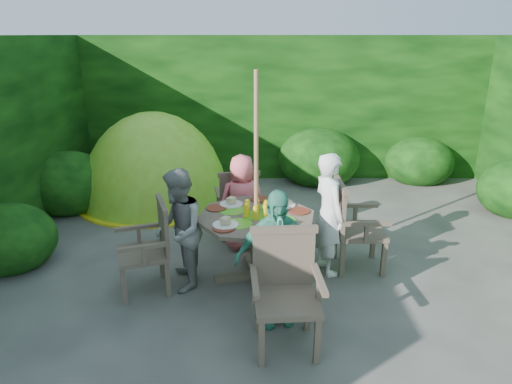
{
  "coord_description": "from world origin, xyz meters",
  "views": [
    {
      "loc": [
        -0.55,
        -4.51,
        2.51
      ],
      "look_at": [
        -0.53,
        0.28,
        0.85
      ],
      "focal_mm": 32.0,
      "sensor_mm": 36.0,
      "label": 1
    }
  ],
  "objects_px": {
    "dome_tent": "(157,199)",
    "child_back": "(242,202)",
    "garden_chair_left": "(150,246)",
    "child_right": "(329,214)",
    "patio_table": "(257,225)",
    "garden_chair_right": "(353,225)",
    "child_front": "(275,258)",
    "garden_chair_front": "(285,288)",
    "parasol_pole": "(256,182)",
    "garden_chair_back": "(238,202)",
    "child_left": "(179,230)"
  },
  "relations": [
    {
      "from": "patio_table",
      "to": "garden_chair_left",
      "type": "xyz_separation_m",
      "value": [
        -1.08,
        -0.22,
        -0.13
      ]
    },
    {
      "from": "parasol_pole",
      "to": "child_front",
      "type": "bearing_deg",
      "value": -78.07
    },
    {
      "from": "child_left",
      "to": "child_front",
      "type": "bearing_deg",
      "value": 47.76
    },
    {
      "from": "dome_tent",
      "to": "child_front",
      "type": "bearing_deg",
      "value": -65.46
    },
    {
      "from": "dome_tent",
      "to": "child_right",
      "type": "bearing_deg",
      "value": -48.16
    },
    {
      "from": "child_back",
      "to": "child_front",
      "type": "relative_size",
      "value": 0.92
    },
    {
      "from": "child_front",
      "to": "dome_tent",
      "type": "height_order",
      "value": "dome_tent"
    },
    {
      "from": "garden_chair_front",
      "to": "child_right",
      "type": "bearing_deg",
      "value": 62.79
    },
    {
      "from": "child_left",
      "to": "dome_tent",
      "type": "relative_size",
      "value": 0.45
    },
    {
      "from": "garden_chair_front",
      "to": "child_front",
      "type": "distance_m",
      "value": 0.32
    },
    {
      "from": "patio_table",
      "to": "child_left",
      "type": "relative_size",
      "value": 1.18
    },
    {
      "from": "patio_table",
      "to": "garden_chair_front",
      "type": "relative_size",
      "value": 1.56
    },
    {
      "from": "garden_chair_right",
      "to": "parasol_pole",
      "type": "bearing_deg",
      "value": 102.3
    },
    {
      "from": "garden_chair_right",
      "to": "dome_tent",
      "type": "height_order",
      "value": "dome_tent"
    },
    {
      "from": "garden_chair_right",
      "to": "garden_chair_back",
      "type": "height_order",
      "value": "garden_chair_right"
    },
    {
      "from": "child_left",
      "to": "patio_table",
      "type": "bearing_deg",
      "value": 92.83
    },
    {
      "from": "patio_table",
      "to": "dome_tent",
      "type": "relative_size",
      "value": 0.54
    },
    {
      "from": "parasol_pole",
      "to": "garden_chair_back",
      "type": "xyz_separation_m",
      "value": [
        -0.23,
        1.08,
        -0.63
      ]
    },
    {
      "from": "patio_table",
      "to": "garden_chair_right",
      "type": "bearing_deg",
      "value": 12.78
    },
    {
      "from": "garden_chair_front",
      "to": "dome_tent",
      "type": "relative_size",
      "value": 0.34
    },
    {
      "from": "garden_chair_back",
      "to": "child_front",
      "type": "relative_size",
      "value": 0.69
    },
    {
      "from": "parasol_pole",
      "to": "dome_tent",
      "type": "bearing_deg",
      "value": 122.42
    },
    {
      "from": "parasol_pole",
      "to": "child_back",
      "type": "relative_size",
      "value": 1.87
    },
    {
      "from": "child_right",
      "to": "garden_chair_back",
      "type": "bearing_deg",
      "value": 29.09
    },
    {
      "from": "child_right",
      "to": "child_left",
      "type": "height_order",
      "value": "child_right"
    },
    {
      "from": "garden_chair_back",
      "to": "parasol_pole",
      "type": "bearing_deg",
      "value": 91.94
    },
    {
      "from": "child_front",
      "to": "garden_chair_back",
      "type": "bearing_deg",
      "value": 89.09
    },
    {
      "from": "garden_chair_front",
      "to": "garden_chair_back",
      "type": "bearing_deg",
      "value": 98.88
    },
    {
      "from": "parasol_pole",
      "to": "child_left",
      "type": "bearing_deg",
      "value": -168.07
    },
    {
      "from": "garden_chair_left",
      "to": "child_back",
      "type": "bearing_deg",
      "value": 118.84
    },
    {
      "from": "child_left",
      "to": "dome_tent",
      "type": "xyz_separation_m",
      "value": [
        -0.81,
        2.67,
        -0.64
      ]
    },
    {
      "from": "parasol_pole",
      "to": "garden_chair_back",
      "type": "relative_size",
      "value": 2.48
    },
    {
      "from": "child_right",
      "to": "dome_tent",
      "type": "height_order",
      "value": "dome_tent"
    },
    {
      "from": "child_right",
      "to": "dome_tent",
      "type": "bearing_deg",
      "value": 26.48
    },
    {
      "from": "parasol_pole",
      "to": "dome_tent",
      "type": "xyz_separation_m",
      "value": [
        -1.59,
        2.51,
        -1.1
      ]
    },
    {
      "from": "garden_chair_right",
      "to": "dome_tent",
      "type": "bearing_deg",
      "value": 49.08
    },
    {
      "from": "patio_table",
      "to": "garden_chair_front",
      "type": "distance_m",
      "value": 1.1
    },
    {
      "from": "patio_table",
      "to": "garden_chair_front",
      "type": "height_order",
      "value": "garden_chair_front"
    },
    {
      "from": "child_right",
      "to": "dome_tent",
      "type": "distance_m",
      "value": 3.4
    },
    {
      "from": "garden_chair_back",
      "to": "child_left",
      "type": "relative_size",
      "value": 0.7
    },
    {
      "from": "dome_tent",
      "to": "garden_chair_front",
      "type": "bearing_deg",
      "value": -66.46
    },
    {
      "from": "garden_chair_right",
      "to": "garden_chair_back",
      "type": "bearing_deg",
      "value": 56.77
    },
    {
      "from": "dome_tent",
      "to": "child_back",
      "type": "bearing_deg",
      "value": -53.96
    },
    {
      "from": "garden_chair_left",
      "to": "child_front",
      "type": "distance_m",
      "value": 1.37
    },
    {
      "from": "garden_chair_front",
      "to": "child_left",
      "type": "distance_m",
      "value": 1.37
    },
    {
      "from": "garden_chair_right",
      "to": "child_right",
      "type": "xyz_separation_m",
      "value": [
        -0.29,
        -0.08,
        0.16
      ]
    },
    {
      "from": "patio_table",
      "to": "parasol_pole",
      "type": "distance_m",
      "value": 0.48
    },
    {
      "from": "garden_chair_left",
      "to": "patio_table",
      "type": "bearing_deg",
      "value": 82.68
    },
    {
      "from": "garden_chair_front",
      "to": "dome_tent",
      "type": "distance_m",
      "value": 4.05
    },
    {
      "from": "garden_chair_right",
      "to": "garden_chair_front",
      "type": "distance_m",
      "value": 1.55
    }
  ]
}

